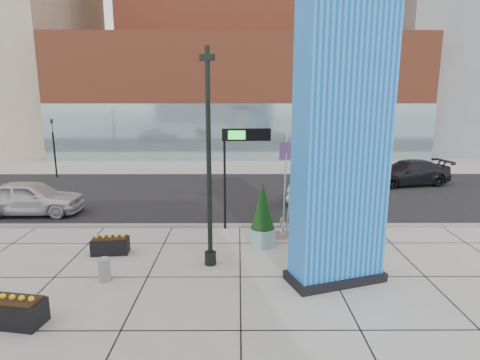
{
  "coord_description": "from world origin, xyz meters",
  "views": [
    {
      "loc": [
        0.95,
        -12.99,
        5.78
      ],
      "look_at": [
        1.0,
        2.0,
        2.57
      ],
      "focal_mm": 30.0,
      "sensor_mm": 36.0,
      "label": 1
    }
  ],
  "objects_px": {
    "blue_pylon": "(343,128)",
    "lamp_post": "(209,181)",
    "public_art_sculpture": "(299,208)",
    "car_white_west": "(31,198)",
    "overhead_street_sign": "(242,143)",
    "concrete_bollard": "(104,270)",
    "car_silver_mid": "(327,194)"
  },
  "relations": [
    {
      "from": "blue_pylon",
      "to": "lamp_post",
      "type": "xyz_separation_m",
      "value": [
        -4.03,
        1.24,
        -1.85
      ]
    },
    {
      "from": "public_art_sculpture",
      "to": "car_white_west",
      "type": "bearing_deg",
      "value": 160.42
    },
    {
      "from": "blue_pylon",
      "to": "car_white_west",
      "type": "xyz_separation_m",
      "value": [
        -13.2,
        7.18,
        -3.99
      ]
    },
    {
      "from": "lamp_post",
      "to": "overhead_street_sign",
      "type": "xyz_separation_m",
      "value": [
        1.13,
        3.79,
        0.78
      ]
    },
    {
      "from": "concrete_bollard",
      "to": "car_silver_mid",
      "type": "xyz_separation_m",
      "value": [
        8.86,
        8.41,
        0.31
      ]
    },
    {
      "from": "lamp_post",
      "to": "public_art_sculpture",
      "type": "relative_size",
      "value": 1.63
    },
    {
      "from": "overhead_street_sign",
      "to": "car_white_west",
      "type": "distance_m",
      "value": 10.92
    },
    {
      "from": "lamp_post",
      "to": "car_white_west",
      "type": "relative_size",
      "value": 1.48
    },
    {
      "from": "overhead_street_sign",
      "to": "car_white_west",
      "type": "xyz_separation_m",
      "value": [
        -10.3,
        2.15,
        -2.92
      ]
    },
    {
      "from": "blue_pylon",
      "to": "lamp_post",
      "type": "height_order",
      "value": "blue_pylon"
    },
    {
      "from": "overhead_street_sign",
      "to": "car_silver_mid",
      "type": "distance_m",
      "value": 6.39
    },
    {
      "from": "overhead_street_sign",
      "to": "car_silver_mid",
      "type": "xyz_separation_m",
      "value": [
        4.46,
        3.39,
        -3.07
      ]
    },
    {
      "from": "blue_pylon",
      "to": "overhead_street_sign",
      "type": "relative_size",
      "value": 2.28
    },
    {
      "from": "public_art_sculpture",
      "to": "car_white_west",
      "type": "relative_size",
      "value": 0.91
    },
    {
      "from": "lamp_post",
      "to": "public_art_sculpture",
      "type": "height_order",
      "value": "lamp_post"
    },
    {
      "from": "blue_pylon",
      "to": "car_silver_mid",
      "type": "xyz_separation_m",
      "value": [
        1.56,
        8.42,
        -4.14
      ]
    },
    {
      "from": "blue_pylon",
      "to": "lamp_post",
      "type": "distance_m",
      "value": 4.6
    },
    {
      "from": "blue_pylon",
      "to": "car_white_west",
      "type": "relative_size",
      "value": 2.04
    },
    {
      "from": "lamp_post",
      "to": "car_silver_mid",
      "type": "xyz_separation_m",
      "value": [
        5.59,
        7.18,
        -2.29
      ]
    },
    {
      "from": "overhead_street_sign",
      "to": "car_white_west",
      "type": "relative_size",
      "value": 0.89
    },
    {
      "from": "overhead_street_sign",
      "to": "car_white_west",
      "type": "height_order",
      "value": "overhead_street_sign"
    },
    {
      "from": "blue_pylon",
      "to": "car_white_west",
      "type": "distance_m",
      "value": 15.55
    },
    {
      "from": "public_art_sculpture",
      "to": "blue_pylon",
      "type": "bearing_deg",
      "value": -88.3
    },
    {
      "from": "public_art_sculpture",
      "to": "concrete_bollard",
      "type": "xyz_separation_m",
      "value": [
        -6.72,
        -4.15,
        -0.8
      ]
    },
    {
      "from": "car_silver_mid",
      "to": "public_art_sculpture",
      "type": "bearing_deg",
      "value": 164.93
    },
    {
      "from": "overhead_street_sign",
      "to": "car_silver_mid",
      "type": "relative_size",
      "value": 1.06
    },
    {
      "from": "blue_pylon",
      "to": "public_art_sculpture",
      "type": "bearing_deg",
      "value": 79.1
    },
    {
      "from": "concrete_bollard",
      "to": "car_silver_mid",
      "type": "height_order",
      "value": "car_silver_mid"
    },
    {
      "from": "blue_pylon",
      "to": "car_silver_mid",
      "type": "relative_size",
      "value": 2.42
    },
    {
      "from": "concrete_bollard",
      "to": "overhead_street_sign",
      "type": "height_order",
      "value": "overhead_street_sign"
    },
    {
      "from": "lamp_post",
      "to": "concrete_bollard",
      "type": "distance_m",
      "value": 4.35
    },
    {
      "from": "concrete_bollard",
      "to": "car_white_west",
      "type": "bearing_deg",
      "value": 129.49
    }
  ]
}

